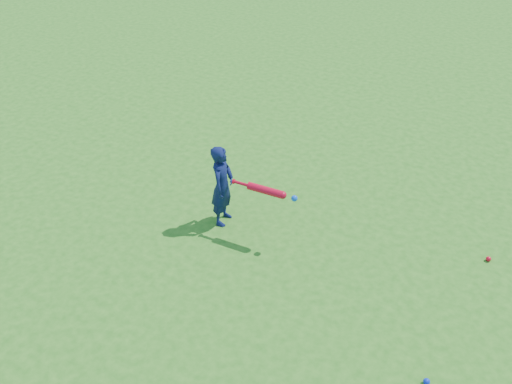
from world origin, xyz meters
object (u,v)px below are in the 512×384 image
at_px(bat_swing, 268,191).
at_px(child, 222,186).
at_px(ground_ball_blue, 427,382).
at_px(ground_ball_red, 489,259).

bearing_deg(bat_swing, child, 175.36).
relative_size(child, ground_ball_blue, 17.02).
bearing_deg(ground_ball_red, child, -165.15).
bearing_deg(child, ground_ball_blue, -121.79).
distance_m(child, ground_ball_red, 3.54).
xyz_separation_m(ground_ball_red, bat_swing, (-2.68, -0.92, 0.72)).
distance_m(ground_ball_red, bat_swing, 2.92).
relative_size(ground_ball_red, bat_swing, 0.07).
height_order(ground_ball_blue, bat_swing, bat_swing).
distance_m(child, bat_swing, 0.72).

